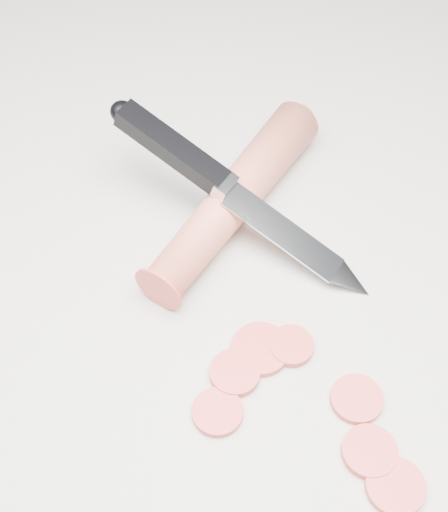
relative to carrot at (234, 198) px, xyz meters
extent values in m
plane|color=beige|center=(-0.02, -0.11, -0.02)|extent=(2.40, 2.40, 0.00)
cylinder|color=#E15E45|center=(0.00, 0.00, 0.00)|extent=(0.17, 0.16, 0.03)
cylinder|color=#E93B37|center=(-0.03, -0.13, -0.02)|extent=(0.03, 0.03, 0.01)
cylinder|color=#E93B37|center=(0.01, -0.12, -0.02)|extent=(0.03, 0.03, 0.01)
cylinder|color=#E93B37|center=(-0.05, -0.16, -0.02)|extent=(0.03, 0.03, 0.01)
cylinder|color=#E93B37|center=(0.03, -0.21, -0.02)|extent=(0.03, 0.03, 0.01)
cylinder|color=#E93B37|center=(0.04, -0.17, -0.02)|extent=(0.03, 0.03, 0.01)
cylinder|color=#E93B37|center=(-0.01, -0.12, -0.02)|extent=(0.04, 0.04, 0.01)
cylinder|color=#E93B37|center=(0.04, -0.23, -0.02)|extent=(0.04, 0.04, 0.01)
camera|label=1|loc=(-0.09, -0.34, 0.41)|focal=50.00mm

